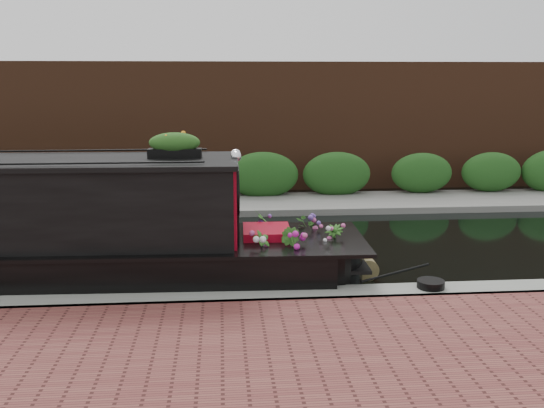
{
  "coord_description": "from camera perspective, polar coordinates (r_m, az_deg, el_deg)",
  "views": [
    {
      "loc": [
        0.86,
        -12.17,
        3.54
      ],
      "look_at": [
        1.84,
        -0.6,
        1.1
      ],
      "focal_mm": 40.0,
      "sensor_mm": 36.0,
      "label": 1
    }
  ],
  "objects": [
    {
      "name": "near_bank_coping",
      "position": [
        9.59,
        -9.78,
        -9.97
      ],
      "size": [
        40.0,
        0.6,
        0.5
      ],
      "primitive_type": "cube",
      "color": "gray",
      "rests_on": "ground"
    },
    {
      "name": "coiled_mooring_rope",
      "position": [
        10.04,
        14.71,
        -7.29
      ],
      "size": [
        0.44,
        0.44,
        0.12
      ],
      "primitive_type": "cylinder",
      "color": "black",
      "rests_on": "near_bank_coping"
    },
    {
      "name": "ground",
      "position": [
        12.7,
        -8.54,
        -4.43
      ],
      "size": [
        80.0,
        80.0,
        0.0
      ],
      "primitive_type": "plane",
      "color": "black",
      "rests_on": "ground"
    },
    {
      "name": "far_brick_wall",
      "position": [
        19.71,
        -7.25,
        1.45
      ],
      "size": [
        40.0,
        1.0,
        8.0
      ],
      "primitive_type": "cube",
      "color": "#4F2C1A",
      "rests_on": "ground"
    },
    {
      "name": "far_hedge",
      "position": [
        17.65,
        -7.52,
        0.22
      ],
      "size": [
        40.0,
        1.1,
        2.8
      ],
      "primitive_type": "cube",
      "color": "#1E4B19",
      "rests_on": "ground"
    },
    {
      "name": "rope_fender",
      "position": [
        11.03,
        8.85,
        -5.94
      ],
      "size": [
        0.38,
        0.39,
        0.38
      ],
      "primitive_type": "cylinder",
      "rotation": [
        1.57,
        0.0,
        0.0
      ],
      "color": "olive",
      "rests_on": "ground"
    },
    {
      "name": "far_bank_path",
      "position": [
        16.77,
        -7.66,
        -0.4
      ],
      "size": [
        40.0,
        2.4,
        0.34
      ],
      "primitive_type": "cube",
      "color": "slate",
      "rests_on": "ground"
    }
  ]
}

